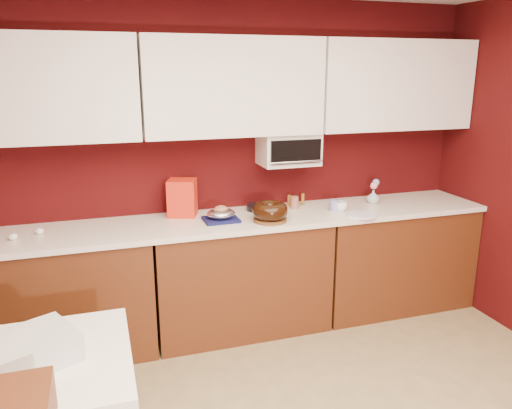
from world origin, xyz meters
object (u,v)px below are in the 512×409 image
object	(u,v)px
blue_jar	(335,205)
flower_vase	(373,196)
coffee_mug	(341,205)
bundt_cake	(270,211)
toaster_oven	(288,149)
newspaper_stack	(30,350)
foil_ham_nest	(221,214)
pandoro_box	(182,198)

from	to	relation	value
blue_jar	flower_vase	size ratio (longest dim) A/B	0.73
coffee_mug	flower_vase	xyz separation A→B (m)	(0.36, 0.14, 0.02)
flower_vase	bundt_cake	bearing A→B (deg)	-167.05
bundt_cake	toaster_oven	bearing A→B (deg)	50.99
newspaper_stack	coffee_mug	bearing A→B (deg)	31.01
toaster_oven	bundt_cake	world-z (taller)	toaster_oven
bundt_cake	newspaper_stack	xyz separation A→B (m)	(-1.50, -1.19, -0.17)
flower_vase	toaster_oven	bearing A→B (deg)	172.64
newspaper_stack	foil_ham_nest	bearing A→B (deg)	48.33
toaster_oven	pandoro_box	bearing A→B (deg)	178.23
pandoro_box	coffee_mug	xyz separation A→B (m)	(1.20, -0.26, -0.09)
bundt_cake	pandoro_box	world-z (taller)	pandoro_box
foil_ham_nest	coffee_mug	xyz separation A→B (m)	(0.96, -0.03, -0.01)
pandoro_box	newspaper_stack	world-z (taller)	pandoro_box
pandoro_box	foil_ham_nest	bearing A→B (deg)	-23.68
blue_jar	flower_vase	distance (m)	0.42
toaster_oven	newspaper_stack	size ratio (longest dim) A/B	1.27
bundt_cake	blue_jar	distance (m)	0.59
pandoro_box	newspaper_stack	distance (m)	1.80
bundt_cake	flower_vase	distance (m)	1.01
foil_ham_nest	pandoro_box	size ratio (longest dim) A/B	0.75
foil_ham_nest	newspaper_stack	xyz separation A→B (m)	(-1.17, -1.31, -0.14)
toaster_oven	pandoro_box	distance (m)	0.91
toaster_oven	newspaper_stack	distance (m)	2.39
newspaper_stack	bundt_cake	bearing A→B (deg)	38.30
coffee_mug	blue_jar	xyz separation A→B (m)	(-0.05, 0.02, 0.00)
bundt_cake	foil_ham_nest	distance (m)	0.36
coffee_mug	newspaper_stack	xyz separation A→B (m)	(-2.12, -1.28, -0.13)
newspaper_stack	flower_vase	bearing A→B (deg)	29.61
foil_ham_nest	newspaper_stack	distance (m)	1.76
blue_jar	newspaper_stack	distance (m)	2.46
blue_jar	foil_ham_nest	bearing A→B (deg)	179.51
foil_ham_nest	pandoro_box	xyz separation A→B (m)	(-0.24, 0.22, 0.08)
toaster_oven	blue_jar	xyz separation A→B (m)	(0.32, -0.21, -0.43)
pandoro_box	coffee_mug	distance (m)	1.23
toaster_oven	coffee_mug	size ratio (longest dim) A/B	5.01
blue_jar	newspaper_stack	world-z (taller)	blue_jar
bundt_cake	flower_vase	size ratio (longest dim) A/B	2.10
foil_ham_nest	flower_vase	xyz separation A→B (m)	(1.32, 0.11, 0.01)
foil_ham_nest	flower_vase	world-z (taller)	flower_vase
toaster_oven	blue_jar	size ratio (longest dim) A/B	4.95
coffee_mug	newspaper_stack	distance (m)	2.48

